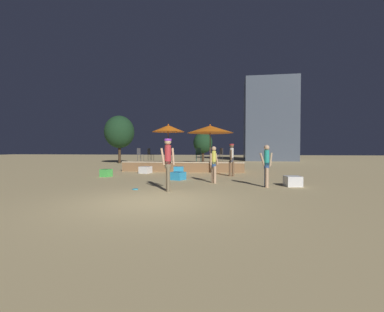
{
  "coord_description": "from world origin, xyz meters",
  "views": [
    {
      "loc": [
        2.17,
        -7.04,
        1.51
      ],
      "look_at": [
        0.0,
        7.71,
        1.11
      ],
      "focal_mm": 24.0,
      "sensor_mm": 36.0,
      "label": 1
    }
  ],
  "objects": [
    {
      "name": "distant_building",
      "position": [
        7.39,
        28.06,
        5.33
      ],
      "size": [
        6.53,
        4.64,
        10.67
      ],
      "color": "#4C5666",
      "rests_on": "ground"
    },
    {
      "name": "person_1",
      "position": [
        3.62,
        3.43,
        0.91
      ],
      "size": [
        0.51,
        0.29,
        1.68
      ],
      "rotation": [
        0.0,
        0.0,
        1.65
      ],
      "color": "tan",
      "rests_on": "ground"
    },
    {
      "name": "frisbee_disc",
      "position": [
        -1.31,
        2.07,
        0.02
      ],
      "size": [
        0.22,
        0.22,
        0.03
      ],
      "color": "#33B2D8",
      "rests_on": "ground"
    },
    {
      "name": "wooden_deck",
      "position": [
        -0.99,
        10.64,
        0.3
      ],
      "size": [
        8.21,
        2.27,
        0.68
      ],
      "color": "olive",
      "rests_on": "ground"
    },
    {
      "name": "cube_seat_3",
      "position": [
        4.72,
        3.84,
        0.21
      ],
      "size": [
        0.68,
        0.68,
        0.42
      ],
      "rotation": [
        0.0,
        0.0,
        0.14
      ],
      "color": "white",
      "rests_on": "ground"
    },
    {
      "name": "person_3",
      "position": [
        2.28,
        7.41,
        1.04
      ],
      "size": [
        0.31,
        0.5,
        1.81
      ],
      "rotation": [
        0.0,
        0.0,
        3.0
      ],
      "color": "brown",
      "rests_on": "ground"
    },
    {
      "name": "person_2",
      "position": [
        -0.01,
        1.87,
        1.1
      ],
      "size": [
        0.51,
        0.3,
        1.89
      ],
      "rotation": [
        0.0,
        0.0,
        5.05
      ],
      "color": "tan",
      "rests_on": "ground"
    },
    {
      "name": "patio_umbrella_0",
      "position": [
        -1.82,
        9.4,
        2.86
      ],
      "size": [
        2.12,
        2.12,
        3.17
      ],
      "color": "brown",
      "rests_on": "ground"
    },
    {
      "name": "bistro_chair_1",
      "position": [
        -3.61,
        11.03,
        1.22
      ],
      "size": [
        0.48,
        0.48,
        0.9
      ],
      "rotation": [
        0.0,
        0.0,
        2.4
      ],
      "color": "#2D3338",
      "rests_on": "wooden_deck"
    },
    {
      "name": "background_tree_1",
      "position": [
        -0.67,
        20.26,
        2.19
      ],
      "size": [
        2.03,
        2.03,
        3.32
      ],
      "color": "#3D2B1C",
      "rests_on": "ground"
    },
    {
      "name": "ground_plane",
      "position": [
        0.0,
        0.0,
        0.0
      ],
      "size": [
        120.0,
        120.0,
        0.0
      ],
      "primitive_type": "plane",
      "color": "tan"
    },
    {
      "name": "cube_seat_2",
      "position": [
        -4.55,
        6.17,
        0.21
      ],
      "size": [
        0.61,
        0.61,
        0.41
      ],
      "rotation": [
        0.0,
        0.0,
        -0.26
      ],
      "color": "#4CC651",
      "rests_on": "ground"
    },
    {
      "name": "cube_seat_1",
      "position": [
        -0.36,
        5.33,
        0.19
      ],
      "size": [
        0.8,
        0.8,
        0.39
      ],
      "rotation": [
        0.0,
        0.0,
        -0.38
      ],
      "color": "#2D9EDB",
      "rests_on": "ground"
    },
    {
      "name": "cube_seat_4",
      "position": [
        -3.05,
        8.4,
        0.21
      ],
      "size": [
        0.76,
        0.76,
        0.43
      ],
      "rotation": [
        0.0,
        0.0,
        -0.24
      ],
      "color": "white",
      "rests_on": "ground"
    },
    {
      "name": "bistro_chair_2",
      "position": [
        -4.07,
        10.17,
        1.22
      ],
      "size": [
        0.43,
        0.43,
        0.9
      ],
      "rotation": [
        0.0,
        0.0,
        1.26
      ],
      "color": "#47474C",
      "rests_on": "wooden_deck"
    },
    {
      "name": "bistro_chair_3",
      "position": [
        1.53,
        10.94,
        1.22
      ],
      "size": [
        0.48,
        0.48,
        0.9
      ],
      "rotation": [
        0.0,
        0.0,
        5.34
      ],
      "color": "#47474C",
      "rests_on": "wooden_deck"
    },
    {
      "name": "cube_seat_0",
      "position": [
        -0.85,
        7.98,
        0.23
      ],
      "size": [
        0.67,
        0.67,
        0.47
      ],
      "rotation": [
        0.0,
        0.0,
        0.16
      ],
      "color": "#2D9EDB",
      "rests_on": "ground"
    },
    {
      "name": "person_0",
      "position": [
        1.47,
        4.38,
        0.87
      ],
      "size": [
        0.4,
        0.36,
        1.64
      ],
      "rotation": [
        0.0,
        0.0,
        2.28
      ],
      "color": "tan",
      "rests_on": "ground"
    },
    {
      "name": "background_tree_0",
      "position": [
        -9.56,
        19.08,
        3.36
      ],
      "size": [
        3.15,
        3.15,
        5.1
      ],
      "color": "#3D2B1C",
      "rests_on": "ground"
    },
    {
      "name": "patio_umbrella_1",
      "position": [
        0.93,
        9.42,
        2.79
      ],
      "size": [
        2.94,
        2.94,
        3.1
      ],
      "color": "brown",
      "rests_on": "ground"
    },
    {
      "name": "bistro_chair_0",
      "position": [
        0.08,
        10.21,
        1.22
      ],
      "size": [
        0.42,
        0.42,
        0.9
      ],
      "rotation": [
        0.0,
        0.0,
        0.24
      ],
      "color": "#1E4C47",
      "rests_on": "wooden_deck"
    }
  ]
}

